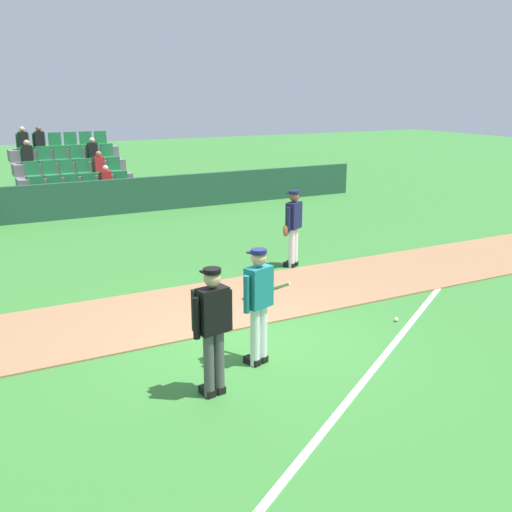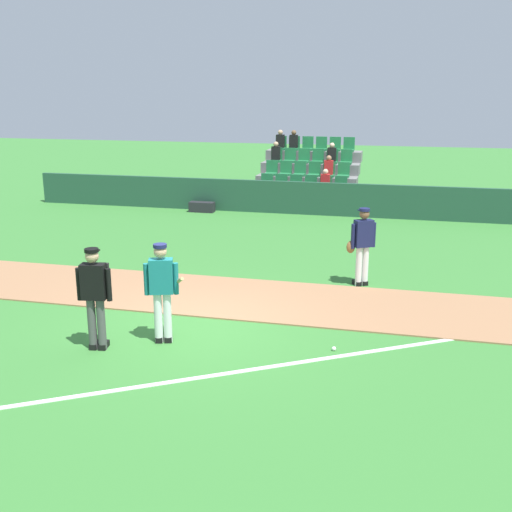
{
  "view_description": "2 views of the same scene",
  "coord_description": "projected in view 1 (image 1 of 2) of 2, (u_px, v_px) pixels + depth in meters",
  "views": [
    {
      "loc": [
        -4.04,
        -7.86,
        3.92
      ],
      "look_at": [
        0.63,
        0.97,
        1.12
      ],
      "focal_mm": 41.7,
      "sensor_mm": 36.0,
      "label": 1
    },
    {
      "loc": [
        3.72,
        -10.04,
        4.24
      ],
      "look_at": [
        0.97,
        1.07,
        1.16
      ],
      "focal_mm": 43.27,
      "sensor_mm": 36.0,
      "label": 2
    }
  ],
  "objects": [
    {
      "name": "ground_plane",
      "position": [
        250.0,
        342.0,
        9.57
      ],
      "size": [
        80.0,
        80.0,
        0.0
      ],
      "primitive_type": "plane",
      "color": "#387A33"
    },
    {
      "name": "infield_dirt_path",
      "position": [
        205.0,
        306.0,
        11.13
      ],
      "size": [
        28.0,
        2.6,
        0.03
      ],
      "primitive_type": "cube",
      "color": "#9E704C",
      "rests_on": "ground"
    },
    {
      "name": "foul_line_chalk",
      "position": [
        413.0,
        320.0,
        10.49
      ],
      "size": [
        10.11,
        6.63,
        0.01
      ],
      "primitive_type": "cube",
      "rotation": [
        0.0,
        0.0,
        0.58
      ],
      "color": "white",
      "rests_on": "ground"
    },
    {
      "name": "dugout_fence",
      "position": [
        89.0,
        199.0,
        18.9
      ],
      "size": [
        20.0,
        0.16,
        1.15
      ],
      "primitive_type": "cube",
      "color": "#234C38",
      "rests_on": "ground"
    },
    {
      "name": "stadium_bleachers",
      "position": [
        74.0,
        184.0,
        20.82
      ],
      "size": [
        3.9,
        3.8,
        2.7
      ],
      "color": "slate",
      "rests_on": "ground"
    },
    {
      "name": "batter_teal_jersey",
      "position": [
        259.0,
        302.0,
        8.58
      ],
      "size": [
        0.74,
        0.68,
        1.76
      ],
      "color": "white",
      "rests_on": "ground"
    },
    {
      "name": "umpire_home_plate",
      "position": [
        212.0,
        324.0,
        7.68
      ],
      "size": [
        0.58,
        0.35,
        1.76
      ],
      "color": "#4C4C4C",
      "rests_on": "ground"
    },
    {
      "name": "runner_navy_jersey",
      "position": [
        293.0,
        226.0,
        13.42
      ],
      "size": [
        0.63,
        0.43,
        1.76
      ],
      "color": "white",
      "rests_on": "ground"
    },
    {
      "name": "baseball",
      "position": [
        396.0,
        319.0,
        10.42
      ],
      "size": [
        0.07,
        0.07,
        0.07
      ],
      "primitive_type": "sphere",
      "color": "white",
      "rests_on": "ground"
    }
  ]
}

